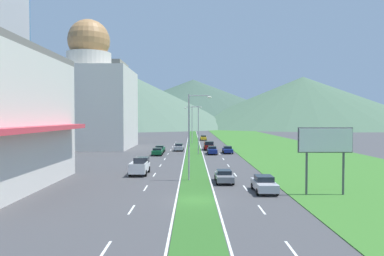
{
  "coord_description": "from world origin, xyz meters",
  "views": [
    {
      "loc": [
        -0.36,
        -30.66,
        7.23
      ],
      "look_at": [
        -0.55,
        42.64,
        5.05
      ],
      "focal_mm": 33.41,
      "sensor_mm": 36.0,
      "label": 1
    }
  ],
  "objects_px": {
    "billboard_roadside": "(327,144)",
    "car_2": "(265,184)",
    "street_lamp_far": "(194,122)",
    "pickup_truck_1": "(141,166)",
    "car_5": "(204,138)",
    "pickup_truck_0": "(210,146)",
    "street_lamp_near": "(192,132)",
    "car_4": "(229,150)",
    "street_lamp_mid": "(198,127)",
    "car_3": "(225,176)",
    "car_0": "(213,150)",
    "car_6": "(161,149)",
    "car_7": "(158,151)",
    "car_1": "(180,147)"
  },
  "relations": [
    {
      "from": "billboard_roadside",
      "to": "car_2",
      "type": "xyz_separation_m",
      "value": [
        -5.34,
        1.44,
        -3.99
      ]
    },
    {
      "from": "street_lamp_far",
      "to": "pickup_truck_1",
      "type": "height_order",
      "value": "street_lamp_far"
    },
    {
      "from": "car_5",
      "to": "pickup_truck_0",
      "type": "xyz_separation_m",
      "value": [
        0.15,
        -33.41,
        0.18
      ]
    },
    {
      "from": "street_lamp_near",
      "to": "street_lamp_far",
      "type": "relative_size",
      "value": 0.95
    },
    {
      "from": "car_4",
      "to": "pickup_truck_1",
      "type": "height_order",
      "value": "pickup_truck_1"
    },
    {
      "from": "street_lamp_mid",
      "to": "car_5",
      "type": "relative_size",
      "value": 2.1
    },
    {
      "from": "street_lamp_far",
      "to": "car_3",
      "type": "xyz_separation_m",
      "value": [
        3.28,
        -58.83,
        -5.19
      ]
    },
    {
      "from": "car_2",
      "to": "pickup_truck_0",
      "type": "xyz_separation_m",
      "value": [
        -3.25,
        44.64,
        0.18
      ]
    },
    {
      "from": "car_0",
      "to": "car_2",
      "type": "xyz_separation_m",
      "value": [
        3.03,
        -35.59,
        0.0
      ]
    },
    {
      "from": "street_lamp_far",
      "to": "car_4",
      "type": "bearing_deg",
      "value": -75.42
    },
    {
      "from": "street_lamp_near",
      "to": "pickup_truck_0",
      "type": "distance_m",
      "value": 38.84
    },
    {
      "from": "street_lamp_near",
      "to": "car_5",
      "type": "bearing_deg",
      "value": 87.07
    },
    {
      "from": "street_lamp_near",
      "to": "car_6",
      "type": "height_order",
      "value": "street_lamp_near"
    },
    {
      "from": "car_7",
      "to": "pickup_truck_0",
      "type": "distance_m",
      "value": 15.19
    },
    {
      "from": "street_lamp_far",
      "to": "car_0",
      "type": "height_order",
      "value": "street_lamp_far"
    },
    {
      "from": "street_lamp_far",
      "to": "car_6",
      "type": "xyz_separation_m",
      "value": [
        -6.94,
        -24.43,
        -5.17
      ]
    },
    {
      "from": "car_0",
      "to": "car_2",
      "type": "relative_size",
      "value": 1.04
    },
    {
      "from": "car_4",
      "to": "car_5",
      "type": "bearing_deg",
      "value": -174.95
    },
    {
      "from": "car_2",
      "to": "car_5",
      "type": "distance_m",
      "value": 78.12
    },
    {
      "from": "car_0",
      "to": "car_7",
      "type": "bearing_deg",
      "value": -78.75
    },
    {
      "from": "pickup_truck_1",
      "to": "car_1",
      "type": "bearing_deg",
      "value": -6.95
    },
    {
      "from": "street_lamp_mid",
      "to": "car_6",
      "type": "distance_m",
      "value": 9.93
    },
    {
      "from": "street_lamp_near",
      "to": "pickup_truck_0",
      "type": "relative_size",
      "value": 1.82
    },
    {
      "from": "car_6",
      "to": "street_lamp_mid",
      "type": "bearing_deg",
      "value": -119.94
    },
    {
      "from": "street_lamp_far",
      "to": "car_4",
      "type": "xyz_separation_m",
      "value": [
        6.9,
        -26.53,
        -5.16
      ]
    },
    {
      "from": "car_1",
      "to": "car_5",
      "type": "distance_m",
      "value": 36.07
    },
    {
      "from": "car_5",
      "to": "car_0",
      "type": "bearing_deg",
      "value": 0.5
    },
    {
      "from": "car_4",
      "to": "pickup_truck_1",
      "type": "distance_m",
      "value": 29.68
    },
    {
      "from": "car_7",
      "to": "pickup_truck_1",
      "type": "bearing_deg",
      "value": 179.88
    },
    {
      "from": "car_1",
      "to": "pickup_truck_0",
      "type": "distance_m",
      "value": 6.87
    },
    {
      "from": "car_1",
      "to": "car_2",
      "type": "relative_size",
      "value": 0.95
    },
    {
      "from": "car_4",
      "to": "car_7",
      "type": "distance_m",
      "value": 14.32
    },
    {
      "from": "billboard_roadside",
      "to": "pickup_truck_0",
      "type": "height_order",
      "value": "billboard_roadside"
    },
    {
      "from": "street_lamp_far",
      "to": "car_2",
      "type": "relative_size",
      "value": 2.3
    },
    {
      "from": "car_0",
      "to": "car_1",
      "type": "distance_m",
      "value": 9.71
    },
    {
      "from": "car_0",
      "to": "pickup_truck_1",
      "type": "distance_m",
      "value": 26.63
    },
    {
      "from": "car_0",
      "to": "car_7",
      "type": "xyz_separation_m",
      "value": [
        -10.55,
        -2.1,
        -0.06
      ]
    },
    {
      "from": "car_1",
      "to": "pickup_truck_1",
      "type": "xyz_separation_m",
      "value": [
        -3.83,
        -31.4,
        0.18
      ]
    },
    {
      "from": "street_lamp_mid",
      "to": "car_6",
      "type": "height_order",
      "value": "street_lamp_mid"
    },
    {
      "from": "pickup_truck_1",
      "to": "car_5",
      "type": "bearing_deg",
      "value": -8.69
    },
    {
      "from": "car_0",
      "to": "car_3",
      "type": "height_order",
      "value": "car_0"
    },
    {
      "from": "street_lamp_near",
      "to": "street_lamp_far",
      "type": "xyz_separation_m",
      "value": [
        0.36,
        57.7,
        0.3
      ]
    },
    {
      "from": "car_2",
      "to": "car_5",
      "type": "xyz_separation_m",
      "value": [
        -3.4,
        78.05,
        -0.0
      ]
    },
    {
      "from": "street_lamp_mid",
      "to": "car_3",
      "type": "relative_size",
      "value": 2.12
    },
    {
      "from": "car_3",
      "to": "car_4",
      "type": "bearing_deg",
      "value": 173.61
    },
    {
      "from": "car_3",
      "to": "pickup_truck_1",
      "type": "bearing_deg",
      "value": -120.56
    },
    {
      "from": "street_lamp_near",
      "to": "car_1",
      "type": "relative_size",
      "value": 2.28
    },
    {
      "from": "street_lamp_mid",
      "to": "pickup_truck_0",
      "type": "distance_m",
      "value": 10.83
    },
    {
      "from": "car_5",
      "to": "pickup_truck_0",
      "type": "relative_size",
      "value": 0.83
    },
    {
      "from": "car_4",
      "to": "car_2",
      "type": "bearing_deg",
      "value": -0.3
    }
  ]
}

